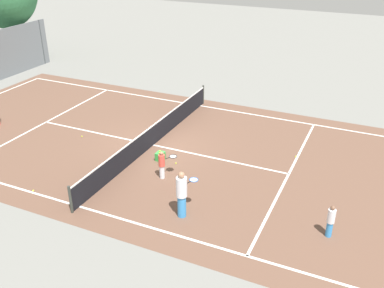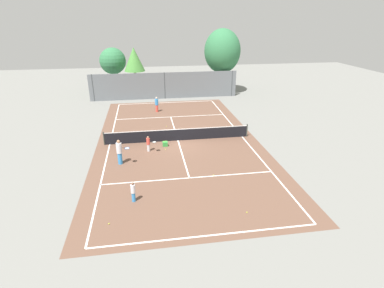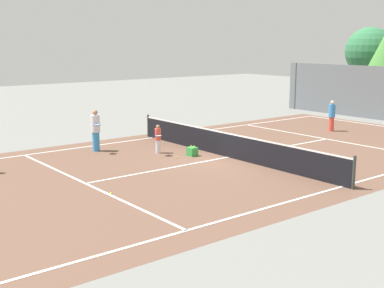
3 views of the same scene
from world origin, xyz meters
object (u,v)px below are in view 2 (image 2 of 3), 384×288
object	(u,v)px
player_0	(157,104)
player_3	(149,144)
tennis_ball_0	(214,175)
tennis_ball_4	(109,224)
tennis_ball_2	(247,212)
player_1	(120,152)
tennis_ball_5	(166,126)
ball_crate	(165,144)
tennis_ball_1	(113,134)
tennis_ball_3	(165,150)
player_2	(133,192)

from	to	relation	value
player_0	player_3	size ratio (longest dim) A/B	1.34
tennis_ball_0	tennis_ball_4	bearing A→B (deg)	-146.88
player_0	tennis_ball_2	bearing A→B (deg)	-78.93
player_0	player_1	bearing A→B (deg)	-104.56
tennis_ball_0	player_0	bearing A→B (deg)	101.05
player_1	tennis_ball_5	distance (m)	8.20
player_0	ball_crate	distance (m)	9.48
player_1	player_3	bearing A→B (deg)	42.48
player_0	player_3	bearing A→B (deg)	-96.28
tennis_ball_1	tennis_ball_3	bearing A→B (deg)	-43.59
player_2	tennis_ball_0	size ratio (longest dim) A/B	18.10
tennis_ball_0	tennis_ball_5	world-z (taller)	same
tennis_ball_4	player_0	bearing A→B (deg)	79.97
player_0	tennis_ball_4	world-z (taller)	player_0
tennis_ball_1	tennis_ball_4	world-z (taller)	same
tennis_ball_1	tennis_ball_5	bearing A→B (deg)	15.55
player_2	tennis_ball_5	distance (m)	12.43
player_0	tennis_ball_0	size ratio (longest dim) A/B	24.48
player_3	ball_crate	xyz separation A→B (m)	(1.29, 0.82, -0.45)
player_2	tennis_ball_0	xyz separation A→B (m)	(5.04, 2.19, -0.58)
tennis_ball_0	tennis_ball_4	world-z (taller)	same
tennis_ball_0	tennis_ball_5	size ratio (longest dim) A/B	1.00
tennis_ball_1	ball_crate	bearing A→B (deg)	-37.26
player_3	tennis_ball_3	world-z (taller)	player_3
player_2	tennis_ball_4	distance (m)	2.29
tennis_ball_0	tennis_ball_4	size ratio (longest dim) A/B	1.00
player_3	tennis_ball_2	bearing A→B (deg)	-60.98
player_1	tennis_ball_2	bearing A→B (deg)	-45.14
player_0	tennis_ball_3	distance (m)	10.27
player_0	ball_crate	size ratio (longest dim) A/B	3.79
player_2	tennis_ball_3	distance (m)	7.15
tennis_ball_5	player_1	bearing A→B (deg)	-117.47
player_3	tennis_ball_2	size ratio (longest dim) A/B	18.32
ball_crate	player_3	bearing A→B (deg)	-147.72
tennis_ball_0	tennis_ball_1	world-z (taller)	same
player_1	player_2	size ratio (longest dim) A/B	1.49
player_2	tennis_ball_2	size ratio (longest dim) A/B	18.10
player_3	tennis_ball_0	bearing A→B (deg)	-48.42
player_1	tennis_ball_1	bearing A→B (deg)	99.33
player_2	tennis_ball_3	size ratio (longest dim) A/B	18.10
tennis_ball_2	tennis_ball_4	distance (m)	7.06
player_3	tennis_ball_1	size ratio (longest dim) A/B	18.32
player_3	tennis_ball_1	world-z (taller)	player_3
player_1	player_2	bearing A→B (deg)	-78.43
ball_crate	player_0	bearing A→B (deg)	90.97
tennis_ball_1	player_1	bearing A→B (deg)	-80.67
player_1	tennis_ball_1	xyz separation A→B (m)	(-0.97, 5.91, -0.89)
player_3	ball_crate	bearing A→B (deg)	32.28
ball_crate	tennis_ball_2	world-z (taller)	ball_crate
player_1	tennis_ball_2	size ratio (longest dim) A/B	27.05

